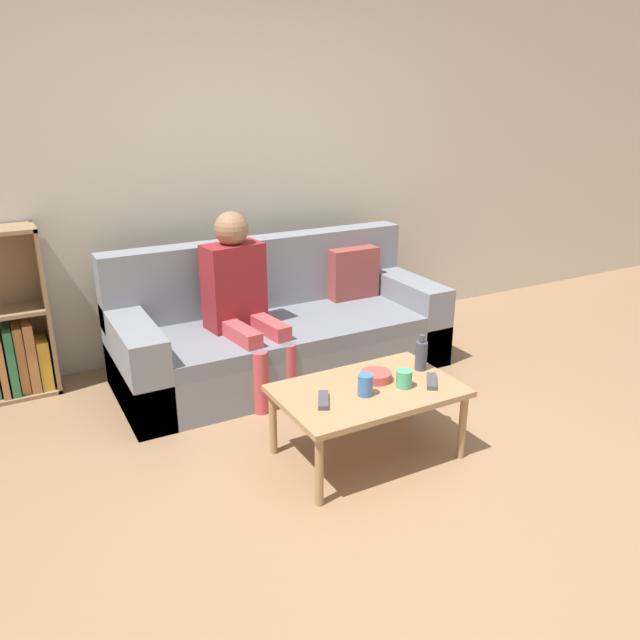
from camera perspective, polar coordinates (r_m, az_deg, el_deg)
ground_plane at (r=3.02m, az=10.66°, el=-16.13°), size 22.00×22.00×0.00m
wall_back at (r=4.48m, az=-7.51°, el=13.89°), size 12.00×0.06×2.60m
couch at (r=4.13m, az=-3.56°, el=-1.07°), size 2.13×0.86×0.86m
coffee_table at (r=3.15m, az=4.40°, el=-6.87°), size 0.91×0.58×0.38m
person_adult at (r=3.83m, az=-7.33°, el=2.59°), size 0.40×0.64×1.11m
cup_near at (r=3.04m, az=4.16°, el=-5.95°), size 0.08×0.08×0.11m
cup_far at (r=3.14m, az=7.70°, el=-5.34°), size 0.08×0.08×0.09m
tv_remote_0 at (r=3.22m, az=10.18°, el=-5.53°), size 0.14×0.16×0.02m
tv_remote_1 at (r=2.98m, az=0.31°, el=-7.33°), size 0.12×0.17×0.02m
snack_bowl at (r=3.21m, az=5.14°, el=-5.13°), size 0.16×0.16×0.05m
bottle at (r=3.33m, az=9.23°, el=-3.18°), size 0.06×0.06×0.19m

